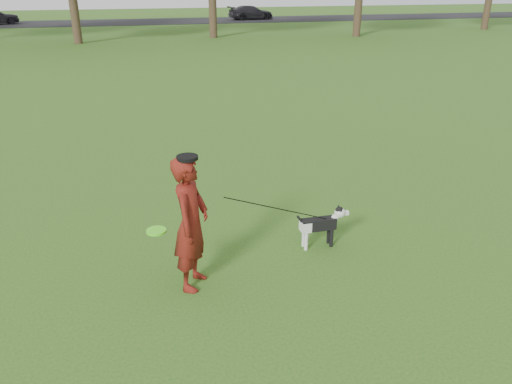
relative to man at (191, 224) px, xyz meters
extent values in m
plane|color=#285116|center=(0.94, 0.44, -0.83)|extent=(120.00, 120.00, 0.00)
cube|color=black|center=(0.94, 40.44, -0.82)|extent=(120.00, 7.00, 0.02)
imported|color=#58100C|center=(0.00, 0.00, 0.00)|extent=(0.62, 0.72, 1.66)
cube|color=black|center=(1.80, 0.51, -0.48)|extent=(0.49, 0.15, 0.16)
cube|color=silver|center=(1.62, 0.51, -0.49)|extent=(0.14, 0.15, 0.14)
cylinder|color=silver|center=(1.62, 0.45, -0.70)|extent=(0.05, 0.05, 0.27)
cylinder|color=silver|center=(1.62, 0.56, -0.70)|extent=(0.05, 0.05, 0.27)
cylinder|color=black|center=(1.99, 0.45, -0.70)|extent=(0.05, 0.05, 0.27)
cylinder|color=black|center=(1.99, 0.56, -0.70)|extent=(0.05, 0.05, 0.27)
cylinder|color=silver|center=(2.02, 0.51, -0.44)|extent=(0.16, 0.10, 0.17)
sphere|color=silver|center=(2.11, 0.51, -0.34)|extent=(0.15, 0.15, 0.15)
sphere|color=black|center=(2.10, 0.51, -0.31)|extent=(0.12, 0.12, 0.12)
cube|color=silver|center=(2.19, 0.51, -0.36)|extent=(0.10, 0.06, 0.05)
sphere|color=black|center=(2.25, 0.51, -0.36)|extent=(0.03, 0.03, 0.03)
cone|color=black|center=(2.10, 0.47, -0.27)|extent=(0.05, 0.05, 0.06)
cone|color=black|center=(2.10, 0.55, -0.27)|extent=(0.05, 0.05, 0.06)
cylinder|color=black|center=(1.57, 0.51, -0.43)|extent=(0.17, 0.03, 0.22)
cylinder|color=black|center=(1.97, 0.51, -0.43)|extent=(0.11, 0.11, 0.02)
imported|color=black|center=(10.68, 40.44, -0.23)|extent=(4.23, 2.20, 1.17)
cylinder|color=#56F01E|center=(-0.40, -0.03, -0.02)|extent=(0.23, 0.23, 0.02)
cylinder|color=black|center=(0.00, 0.00, 0.82)|extent=(0.24, 0.24, 0.04)
cylinder|color=#38281C|center=(-3.06, 25.94, 1.27)|extent=(0.48, 0.48, 4.20)
cylinder|color=#38281C|center=(24.94, 27.44, 1.16)|extent=(0.48, 0.48, 3.99)
camera|label=1|loc=(-0.56, -5.23, 2.65)|focal=35.00mm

